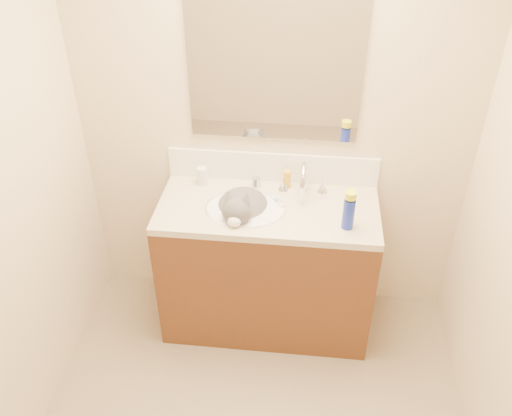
% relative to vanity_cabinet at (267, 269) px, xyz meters
% --- Properties ---
extents(room_shell, '(2.24, 2.54, 2.52)m').
position_rel_vanity_cabinet_xyz_m(room_shell, '(0.00, -0.97, 1.08)').
color(room_shell, beige).
rests_on(room_shell, ground).
extents(vanity_cabinet, '(1.20, 0.55, 0.82)m').
position_rel_vanity_cabinet_xyz_m(vanity_cabinet, '(0.00, 0.00, 0.00)').
color(vanity_cabinet, '#532D16').
rests_on(vanity_cabinet, ground).
extents(counter_slab, '(1.20, 0.55, 0.04)m').
position_rel_vanity_cabinet_xyz_m(counter_slab, '(0.00, 0.00, 0.43)').
color(counter_slab, beige).
rests_on(counter_slab, vanity_cabinet).
extents(basin, '(0.45, 0.36, 0.14)m').
position_rel_vanity_cabinet_xyz_m(basin, '(-0.12, -0.03, 0.38)').
color(basin, white).
rests_on(basin, vanity_cabinet).
extents(faucet, '(0.28, 0.20, 0.21)m').
position_rel_vanity_cabinet_xyz_m(faucet, '(0.18, 0.14, 0.54)').
color(faucet, silver).
rests_on(faucet, counter_slab).
extents(cat, '(0.34, 0.43, 0.33)m').
position_rel_vanity_cabinet_xyz_m(cat, '(-0.14, -0.02, 0.42)').
color(cat, '#4E4C4E').
rests_on(cat, basin).
extents(backsplash, '(1.20, 0.02, 0.18)m').
position_rel_vanity_cabinet_xyz_m(backsplash, '(0.00, 0.26, 0.54)').
color(backsplash, white).
rests_on(backsplash, counter_slab).
extents(mirror, '(0.90, 0.02, 0.80)m').
position_rel_vanity_cabinet_xyz_m(mirror, '(0.00, 0.26, 1.13)').
color(mirror, white).
rests_on(mirror, room_shell).
extents(pill_bottle, '(0.07, 0.07, 0.11)m').
position_rel_vanity_cabinet_xyz_m(pill_bottle, '(-0.40, 0.19, 0.50)').
color(pill_bottle, silver).
rests_on(pill_bottle, counter_slab).
extents(pill_label, '(0.07, 0.07, 0.04)m').
position_rel_vanity_cabinet_xyz_m(pill_label, '(-0.40, 0.19, 0.49)').
color(pill_label, orange).
rests_on(pill_label, pill_bottle).
extents(silver_jar, '(0.05, 0.05, 0.05)m').
position_rel_vanity_cabinet_xyz_m(silver_jar, '(-0.08, 0.19, 0.48)').
color(silver_jar, '#B7B7BC').
rests_on(silver_jar, counter_slab).
extents(amber_bottle, '(0.05, 0.05, 0.11)m').
position_rel_vanity_cabinet_xyz_m(amber_bottle, '(0.09, 0.20, 0.50)').
color(amber_bottle, orange).
rests_on(amber_bottle, counter_slab).
extents(toothbrush, '(0.09, 0.11, 0.01)m').
position_rel_vanity_cabinet_xyz_m(toothbrush, '(0.04, 0.05, 0.45)').
color(toothbrush, silver).
rests_on(toothbrush, counter_slab).
extents(toothbrush_head, '(0.03, 0.03, 0.01)m').
position_rel_vanity_cabinet_xyz_m(toothbrush_head, '(0.04, 0.05, 0.46)').
color(toothbrush_head, '#63A5D2').
rests_on(toothbrush_head, counter_slab).
extents(spray_can, '(0.06, 0.06, 0.17)m').
position_rel_vanity_cabinet_xyz_m(spray_can, '(0.42, -0.14, 0.53)').
color(spray_can, '#1829AA').
rests_on(spray_can, counter_slab).
extents(spray_cap, '(0.06, 0.06, 0.04)m').
position_rel_vanity_cabinet_xyz_m(spray_cap, '(0.42, -0.14, 0.65)').
color(spray_cap, yellow).
rests_on(spray_cap, spray_can).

